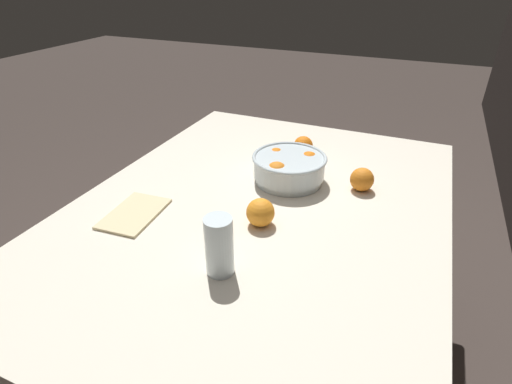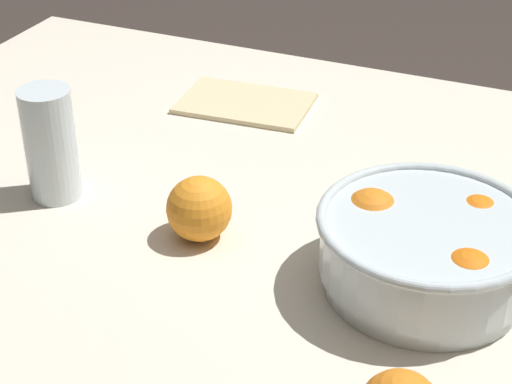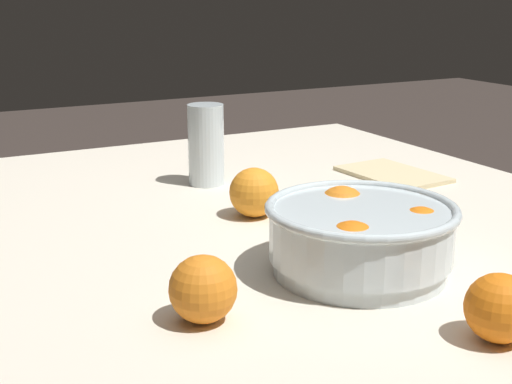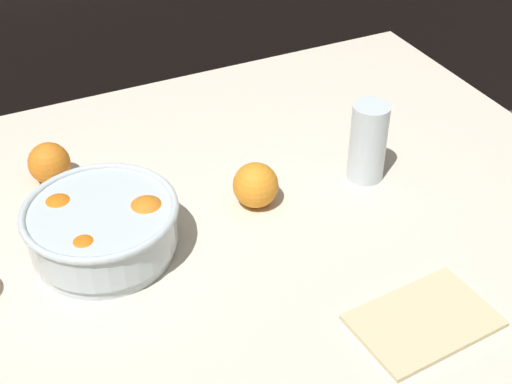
{
  "view_description": "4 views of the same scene",
  "coord_description": "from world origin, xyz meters",
  "px_view_note": "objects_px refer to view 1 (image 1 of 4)",
  "views": [
    {
      "loc": [
        0.94,
        0.39,
        1.39
      ],
      "look_at": [
        0.06,
        0.02,
        0.83
      ],
      "focal_mm": 28.0,
      "sensor_mm": 36.0,
      "label": 1
    },
    {
      "loc": [
        -0.31,
        0.8,
        1.33
      ],
      "look_at": [
        0.03,
        0.0,
        0.8
      ],
      "focal_mm": 60.0,
      "sensor_mm": 36.0,
      "label": 2
    },
    {
      "loc": [
        -0.87,
        0.55,
        1.1
      ],
      "look_at": [
        0.06,
        0.06,
        0.79
      ],
      "focal_mm": 50.0,
      "sensor_mm": 36.0,
      "label": 3
    },
    {
      "loc": [
        -0.33,
        -0.85,
        1.51
      ],
      "look_at": [
        0.08,
        0.01,
        0.8
      ],
      "focal_mm": 50.0,
      "sensor_mm": 36.0,
      "label": 4
    }
  ],
  "objects_px": {
    "orange_loose_front": "(362,179)",
    "orange_loose_aside": "(303,146)",
    "fruit_bowl": "(289,167)",
    "juice_glass": "(219,248)",
    "orange_loose_near_bowl": "(260,212)"
  },
  "relations": [
    {
      "from": "fruit_bowl",
      "to": "orange_loose_aside",
      "type": "relative_size",
      "value": 3.36
    },
    {
      "from": "juice_glass",
      "to": "orange_loose_front",
      "type": "relative_size",
      "value": 1.98
    },
    {
      "from": "fruit_bowl",
      "to": "juice_glass",
      "type": "xyz_separation_m",
      "value": [
        0.49,
        -0.0,
        0.02
      ]
    },
    {
      "from": "orange_loose_aside",
      "to": "fruit_bowl",
      "type": "bearing_deg",
      "value": 4.46
    },
    {
      "from": "fruit_bowl",
      "to": "juice_glass",
      "type": "height_order",
      "value": "juice_glass"
    },
    {
      "from": "orange_loose_front",
      "to": "orange_loose_aside",
      "type": "distance_m",
      "value": 0.31
    },
    {
      "from": "orange_loose_aside",
      "to": "orange_loose_near_bowl",
      "type": "bearing_deg",
      "value": 3.36
    },
    {
      "from": "juice_glass",
      "to": "orange_loose_near_bowl",
      "type": "relative_size",
      "value": 1.88
    },
    {
      "from": "fruit_bowl",
      "to": "juice_glass",
      "type": "distance_m",
      "value": 0.49
    },
    {
      "from": "orange_loose_front",
      "to": "fruit_bowl",
      "type": "bearing_deg",
      "value": -81.85
    },
    {
      "from": "fruit_bowl",
      "to": "orange_loose_front",
      "type": "distance_m",
      "value": 0.24
    },
    {
      "from": "juice_glass",
      "to": "orange_loose_aside",
      "type": "height_order",
      "value": "juice_glass"
    },
    {
      "from": "orange_loose_front",
      "to": "juice_glass",
      "type": "bearing_deg",
      "value": -24.34
    },
    {
      "from": "orange_loose_front",
      "to": "orange_loose_aside",
      "type": "height_order",
      "value": "orange_loose_front"
    },
    {
      "from": "fruit_bowl",
      "to": "orange_loose_front",
      "type": "bearing_deg",
      "value": 98.15
    }
  ]
}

